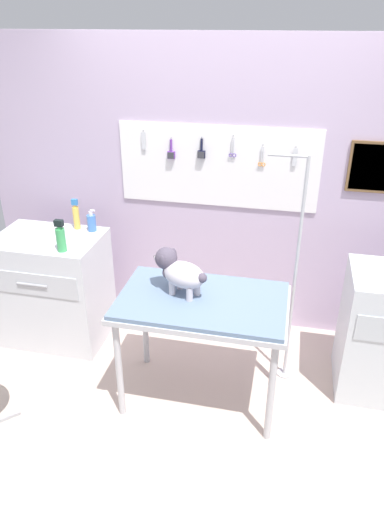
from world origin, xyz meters
TOP-DOWN VIEW (x-y plane):
  - ground at (0.00, 0.00)m, footprint 4.40×4.00m
  - rear_wall_panel at (0.00, 1.28)m, footprint 4.00×0.11m
  - grooming_table at (0.01, 0.26)m, footprint 1.09×0.66m
  - grooming_arm at (0.57, 0.61)m, footprint 0.30×0.11m
  - dog at (-0.15, 0.30)m, footprint 0.39×0.27m
  - counter_left at (-1.28, 0.71)m, footprint 0.80×0.58m
  - shampoo_bottle at (-1.05, 0.52)m, footprint 0.07×0.07m
  - conditioner_bottle at (-0.99, 0.90)m, footprint 0.07×0.07m
  - spray_bottle_tall at (-1.12, 0.91)m, footprint 0.05×0.05m

SIDE VIEW (x-z plane):
  - ground at x=0.00m, z-range -0.04..0.00m
  - counter_left at x=-1.28m, z-range 0.00..0.90m
  - grooming_table at x=0.01m, z-range 0.32..1.13m
  - grooming_arm at x=0.57m, z-range -0.05..1.60m
  - dog at x=-0.15m, z-range 0.81..1.10m
  - conditioner_bottle at x=-0.99m, z-range 0.88..1.05m
  - shampoo_bottle at x=-1.05m, z-range 0.88..1.12m
  - spray_bottle_tall at x=-1.12m, z-range 0.88..1.12m
  - rear_wall_panel at x=0.00m, z-range 0.01..2.31m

